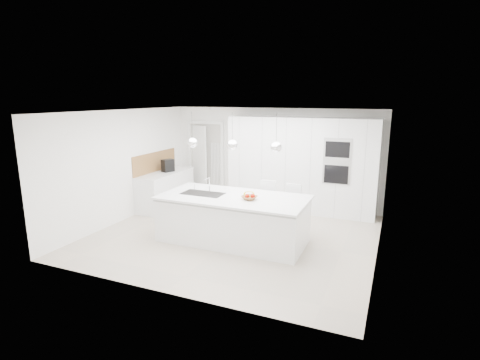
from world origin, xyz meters
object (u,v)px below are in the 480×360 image
at_px(island_base, 233,220).
at_px(espresso_machine, 168,166).
at_px(fruit_bowl, 249,198).
at_px(bar_stool_right, 292,210).
at_px(bar_stool_left, 266,206).

relative_size(island_base, espresso_machine, 8.83).
bearing_deg(espresso_machine, island_base, -12.42).
bearing_deg(island_base, fruit_bowl, -7.31).
bearing_deg(island_base, bar_stool_right, 42.56).
xyz_separation_m(island_base, espresso_machine, (-2.53, 1.61, 0.63)).
height_order(bar_stool_left, bar_stool_right, bar_stool_left).
distance_m(fruit_bowl, bar_stool_left, 1.00).
distance_m(island_base, fruit_bowl, 0.62).
height_order(island_base, bar_stool_left, bar_stool_left).
relative_size(island_base, bar_stool_right, 2.74).
bearing_deg(fruit_bowl, island_base, 172.69).
height_order(island_base, espresso_machine, espresso_machine).
bearing_deg(island_base, bar_stool_left, 66.33).
bearing_deg(bar_stool_right, island_base, -133.09).
height_order(espresso_machine, bar_stool_left, espresso_machine).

